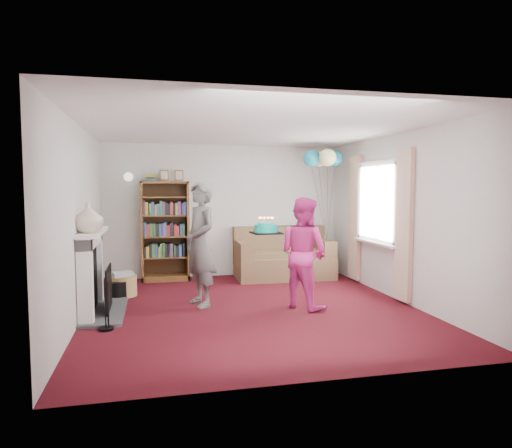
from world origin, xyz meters
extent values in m
plane|color=black|center=(0.00, 0.00, 0.00)|extent=(5.00, 5.00, 0.00)
cube|color=silver|center=(0.00, 2.51, 1.25)|extent=(4.50, 0.02, 2.50)
cube|color=silver|center=(-2.26, 0.00, 1.25)|extent=(0.02, 5.00, 2.50)
cube|color=silver|center=(2.26, 0.00, 1.25)|extent=(0.02, 5.00, 2.50)
cube|color=white|center=(0.00, 0.00, 2.50)|extent=(4.50, 5.00, 0.01)
cube|color=#3F3F42|center=(-2.00, 0.20, 0.02)|extent=(0.55, 1.40, 0.04)
cube|color=white|center=(-2.15, -0.35, 0.53)|extent=(0.18, 0.14, 1.06)
cube|color=white|center=(-2.15, 0.75, 0.53)|extent=(0.18, 0.14, 1.06)
cube|color=white|center=(-2.15, 0.20, 1.00)|extent=(0.18, 1.24, 0.16)
cube|color=white|center=(-2.12, 0.20, 1.10)|extent=(0.28, 1.35, 0.05)
cube|color=black|center=(-2.17, 0.20, 0.48)|extent=(0.10, 0.80, 0.86)
cube|color=black|center=(-1.93, 0.20, 0.33)|extent=(0.02, 0.70, 0.60)
cylinder|color=black|center=(-1.90, -0.58, 0.32)|extent=(0.18, 0.18, 0.64)
cylinder|color=black|center=(-1.87, 1.00, 0.13)|extent=(0.26, 0.26, 0.26)
cube|color=white|center=(2.21, 0.60, 2.08)|extent=(0.08, 1.30, 0.08)
cube|color=white|center=(2.21, 0.60, 0.82)|extent=(0.08, 1.30, 0.08)
cube|color=white|center=(2.24, 0.60, 1.45)|extent=(0.01, 1.15, 1.20)
cube|color=white|center=(2.18, 0.60, 0.79)|extent=(0.14, 1.32, 0.04)
cube|color=beige|center=(2.20, -0.22, 1.15)|extent=(0.07, 0.38, 2.20)
cube|color=beige|center=(2.20, 1.42, 1.15)|extent=(0.07, 0.38, 2.20)
cylinder|color=gold|center=(-1.75, 2.45, 1.90)|extent=(0.04, 0.12, 0.04)
sphere|color=white|center=(-1.75, 2.36, 1.88)|extent=(0.16, 0.16, 0.16)
cube|color=#472B14|center=(-1.12, 2.46, 0.90)|extent=(0.85, 0.04, 1.80)
cube|color=brown|center=(-1.53, 2.27, 0.90)|extent=(0.04, 0.42, 1.80)
cube|color=brown|center=(-0.72, 2.27, 0.90)|extent=(0.04, 0.42, 1.80)
cube|color=brown|center=(-1.12, 2.27, 1.78)|extent=(0.85, 0.42, 0.04)
cube|color=brown|center=(-1.12, 2.27, 0.05)|extent=(0.85, 0.42, 0.10)
cube|color=brown|center=(-1.12, 2.27, 0.43)|extent=(0.77, 0.38, 0.03)
cube|color=brown|center=(-1.12, 2.27, 0.81)|extent=(0.77, 0.38, 0.02)
cube|color=brown|center=(-1.12, 2.27, 1.19)|extent=(0.77, 0.38, 0.02)
cube|color=brown|center=(-1.12, 2.27, 1.52)|extent=(0.77, 0.38, 0.02)
cube|color=maroon|center=(-1.36, 2.25, 1.86)|extent=(0.16, 0.22, 0.12)
cube|color=brown|center=(-1.12, 2.32, 1.91)|extent=(0.16, 0.02, 0.20)
cube|color=brown|center=(-0.86, 2.32, 1.91)|extent=(0.16, 0.02, 0.20)
cube|color=brown|center=(1.05, 2.00, 0.21)|extent=(1.78, 0.94, 0.42)
cube|color=brown|center=(1.05, 2.35, 0.58)|extent=(1.78, 0.24, 0.73)
cube|color=brown|center=(0.28, 2.00, 0.42)|extent=(0.24, 0.89, 0.58)
cube|color=brown|center=(1.82, 2.00, 0.42)|extent=(0.24, 0.89, 0.58)
cube|color=brown|center=(0.65, 1.92, 0.45)|extent=(0.76, 0.64, 0.12)
cube|color=brown|center=(1.45, 1.92, 0.45)|extent=(0.76, 0.64, 0.12)
cylinder|color=#A4844C|center=(-1.81, 1.17, 0.16)|extent=(0.42, 0.42, 0.32)
cube|color=beige|center=(-1.81, 1.17, 0.35)|extent=(0.29, 0.23, 0.06)
imported|color=black|center=(-0.68, 0.33, 0.89)|extent=(0.62, 0.75, 1.77)
imported|color=#D22A81|center=(0.72, -0.09, 0.78)|extent=(0.90, 0.95, 1.55)
cube|color=black|center=(0.17, -0.15, 1.07)|extent=(0.38, 0.38, 0.02)
cylinder|color=#0EA38E|center=(0.17, -0.15, 1.13)|extent=(0.32, 0.32, 0.10)
cylinder|color=#0EA38E|center=(0.17, -0.15, 1.19)|extent=(0.23, 0.23, 0.04)
cylinder|color=pink|center=(0.26, -0.15, 1.23)|extent=(0.01, 0.01, 0.09)
sphere|color=orange|center=(0.26, -0.15, 1.28)|extent=(0.02, 0.02, 0.02)
cylinder|color=pink|center=(0.25, -0.10, 1.23)|extent=(0.01, 0.01, 0.09)
sphere|color=orange|center=(0.25, -0.10, 1.28)|extent=(0.02, 0.02, 0.02)
cylinder|color=pink|center=(0.21, -0.06, 1.23)|extent=(0.01, 0.01, 0.09)
sphere|color=orange|center=(0.21, -0.06, 1.28)|extent=(0.02, 0.02, 0.02)
cylinder|color=pink|center=(0.17, -0.05, 1.23)|extent=(0.01, 0.01, 0.09)
sphere|color=orange|center=(0.17, -0.05, 1.28)|extent=(0.02, 0.02, 0.02)
cylinder|color=pink|center=(0.12, -0.06, 1.23)|extent=(0.01, 0.01, 0.09)
sphere|color=orange|center=(0.12, -0.06, 1.28)|extent=(0.02, 0.02, 0.02)
cylinder|color=pink|center=(0.08, -0.10, 1.23)|extent=(0.01, 0.01, 0.09)
sphere|color=orange|center=(0.08, -0.10, 1.28)|extent=(0.02, 0.02, 0.02)
cylinder|color=pink|center=(0.07, -0.15, 1.23)|extent=(0.01, 0.01, 0.09)
sphere|color=orange|center=(0.07, -0.15, 1.28)|extent=(0.02, 0.02, 0.02)
cylinder|color=pink|center=(0.08, -0.19, 1.23)|extent=(0.01, 0.01, 0.09)
sphere|color=orange|center=(0.08, -0.19, 1.28)|extent=(0.02, 0.02, 0.02)
cylinder|color=pink|center=(0.12, -0.23, 1.23)|extent=(0.01, 0.01, 0.09)
sphere|color=orange|center=(0.12, -0.23, 1.28)|extent=(0.02, 0.02, 0.02)
cylinder|color=pink|center=(0.17, -0.24, 1.23)|extent=(0.01, 0.01, 0.09)
sphere|color=orange|center=(0.17, -0.24, 1.28)|extent=(0.02, 0.02, 0.02)
cylinder|color=pink|center=(0.21, -0.23, 1.23)|extent=(0.01, 0.01, 0.09)
sphere|color=orange|center=(0.21, -0.23, 1.28)|extent=(0.02, 0.02, 0.02)
cylinder|color=pink|center=(0.25, -0.19, 1.23)|extent=(0.01, 0.01, 0.09)
sphere|color=orange|center=(0.25, -0.19, 1.28)|extent=(0.02, 0.02, 0.02)
sphere|color=#3F3F3F|center=(1.82, 1.80, 0.69)|extent=(0.02, 0.02, 0.02)
sphere|color=teal|center=(1.93, 1.75, 2.22)|extent=(0.31, 0.31, 0.31)
sphere|color=#FFF49B|center=(1.71, 1.97, 2.22)|extent=(0.31, 0.31, 0.31)
sphere|color=teal|center=(1.49, 1.75, 2.22)|extent=(0.31, 0.31, 0.31)
sphere|color=#FFF49B|center=(1.71, 1.53, 2.22)|extent=(0.31, 0.31, 0.31)
imported|color=beige|center=(-2.12, -0.15, 1.31)|extent=(0.37, 0.37, 0.37)
camera|label=1|loc=(-1.33, -6.13, 1.68)|focal=32.00mm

